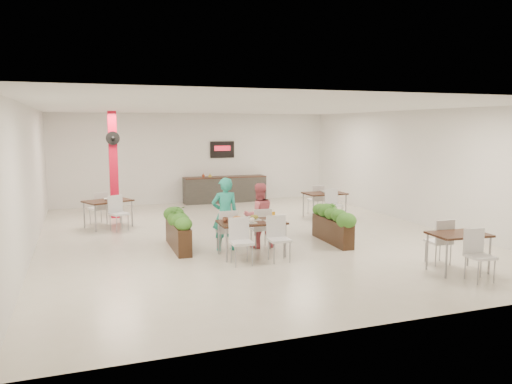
# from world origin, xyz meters

# --- Properties ---
(ground) EXTENTS (12.00, 12.00, 0.00)m
(ground) POSITION_xyz_m (0.00, 0.00, 0.00)
(ground) COLOR beige
(ground) RESTS_ON ground
(room_shell) EXTENTS (10.10, 12.10, 3.22)m
(room_shell) POSITION_xyz_m (0.00, 0.00, 2.01)
(room_shell) COLOR white
(room_shell) RESTS_ON ground
(red_column) EXTENTS (0.40, 0.41, 3.20)m
(red_column) POSITION_xyz_m (-3.00, 3.79, 1.64)
(red_column) COLOR red
(red_column) RESTS_ON ground
(service_counter) EXTENTS (3.00, 0.64, 2.20)m
(service_counter) POSITION_xyz_m (1.00, 5.65, 0.49)
(service_counter) COLOR #2F2D2A
(service_counter) RESTS_ON ground
(main_table) EXTENTS (1.42, 1.65, 0.92)m
(main_table) POSITION_xyz_m (-0.59, -1.86, 0.64)
(main_table) COLOR black
(main_table) RESTS_ON ground
(diner_man) EXTENTS (0.61, 0.41, 1.63)m
(diner_man) POSITION_xyz_m (-0.98, -1.20, 0.82)
(diner_man) COLOR teal
(diner_man) RESTS_ON ground
(diner_woman) EXTENTS (0.74, 0.58, 1.48)m
(diner_woman) POSITION_xyz_m (-0.18, -1.20, 0.74)
(diner_woman) COLOR #ED6978
(diner_woman) RESTS_ON ground
(planter_left) EXTENTS (0.43, 1.88, 0.98)m
(planter_left) POSITION_xyz_m (-1.94, -0.71, 0.50)
(planter_left) COLOR black
(planter_left) RESTS_ON ground
(planter_right) EXTENTS (0.46, 1.80, 0.94)m
(planter_right) POSITION_xyz_m (1.64, -1.33, 0.49)
(planter_right) COLOR black
(planter_right) RESTS_ON ground
(side_table_a) EXTENTS (1.41, 1.65, 0.92)m
(side_table_a) POSITION_xyz_m (-3.28, 2.32, 0.63)
(side_table_a) COLOR black
(side_table_a) RESTS_ON ground
(side_table_b) EXTENTS (1.21, 1.62, 0.92)m
(side_table_b) POSITION_xyz_m (3.01, 1.72, 0.63)
(side_table_b) COLOR black
(side_table_b) RESTS_ON ground
(side_table_c) EXTENTS (1.10, 1.64, 0.92)m
(side_table_c) POSITION_xyz_m (2.71, -4.29, 0.61)
(side_table_c) COLOR black
(side_table_c) RESTS_ON ground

